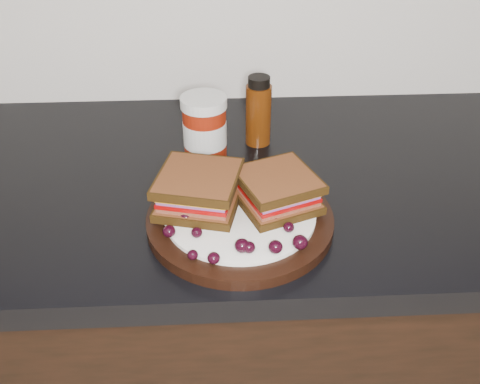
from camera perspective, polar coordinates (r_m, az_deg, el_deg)
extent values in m
cube|color=black|center=(1.25, -3.16, -16.43)|extent=(3.96, 0.58, 0.86)
cube|color=black|center=(0.94, -4.04, 0.94)|extent=(3.98, 0.60, 0.04)
cylinder|color=black|center=(0.80, 0.00, -2.97)|extent=(0.28, 0.28, 0.02)
ellipsoid|color=black|center=(0.75, -7.58, -4.17)|extent=(0.02, 0.02, 0.02)
ellipsoid|color=black|center=(0.75, -4.64, -4.33)|extent=(0.02, 0.02, 0.01)
ellipsoid|color=black|center=(0.71, -5.06, -6.69)|extent=(0.01, 0.01, 0.01)
ellipsoid|color=black|center=(0.71, -2.81, -7.06)|extent=(0.02, 0.02, 0.02)
ellipsoid|color=black|center=(0.72, 0.23, -5.75)|extent=(0.02, 0.02, 0.02)
ellipsoid|color=black|center=(0.72, 0.97, -5.92)|extent=(0.02, 0.02, 0.02)
ellipsoid|color=black|center=(0.72, 3.81, -5.87)|extent=(0.02, 0.02, 0.02)
ellipsoid|color=black|center=(0.73, 6.43, -5.35)|extent=(0.02, 0.02, 0.02)
ellipsoid|color=black|center=(0.76, 5.22, -3.77)|extent=(0.02, 0.02, 0.01)
ellipsoid|color=black|center=(0.77, 3.65, -2.97)|extent=(0.02, 0.02, 0.02)
ellipsoid|color=black|center=(0.79, 6.35, -1.74)|extent=(0.02, 0.02, 0.02)
ellipsoid|color=black|center=(0.80, 4.43, -1.25)|extent=(0.02, 0.02, 0.01)
ellipsoid|color=black|center=(0.82, 4.84, -0.38)|extent=(0.02, 0.02, 0.02)
ellipsoid|color=black|center=(0.84, -3.58, 0.78)|extent=(0.02, 0.02, 0.02)
ellipsoid|color=black|center=(0.81, -5.52, -0.74)|extent=(0.02, 0.02, 0.01)
ellipsoid|color=black|center=(0.80, -4.93, -1.12)|extent=(0.02, 0.02, 0.02)
ellipsoid|color=black|center=(0.77, -5.77, -2.64)|extent=(0.02, 0.02, 0.02)
ellipsoid|color=black|center=(0.83, -3.70, 0.04)|extent=(0.02, 0.02, 0.02)
ellipsoid|color=black|center=(0.82, -6.08, -0.38)|extent=(0.02, 0.02, 0.02)
ellipsoid|color=black|center=(0.80, -5.84, -1.63)|extent=(0.02, 0.02, 0.02)
cylinder|color=maroon|center=(0.94, -3.79, 6.81)|extent=(0.10, 0.10, 0.12)
cylinder|color=#4D2107|center=(0.99, 1.98, 8.67)|extent=(0.06, 0.06, 0.13)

